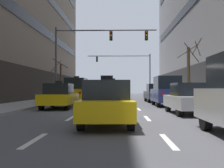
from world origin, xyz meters
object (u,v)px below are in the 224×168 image
(taxi_driving_1, at_px, (59,96))
(car_parked_1, at_px, (188,99))
(taxi_driving_0, at_px, (107,103))
(street_tree_0, at_px, (189,72))
(car_parked_2, at_px, (167,91))
(car_driving_3, at_px, (96,92))
(taxi_driving_5, at_px, (111,96))
(taxi_driving_2, at_px, (114,94))
(street_tree_1, at_px, (60,79))
(car_parked_3, at_px, (156,93))
(traffic_signal_1, at_px, (131,66))
(traffic_signal_0, at_px, (90,47))
(taxi_driving_4, at_px, (76,91))

(taxi_driving_1, xyz_separation_m, car_parked_1, (7.33, -3.45, -0.02))
(taxi_driving_0, bearing_deg, street_tree_0, 65.04)
(taxi_driving_0, xyz_separation_m, car_parked_2, (3.91, 10.33, 0.31))
(car_driving_3, distance_m, taxi_driving_5, 27.00)
(taxi_driving_2, bearing_deg, street_tree_1, 134.47)
(car_driving_3, distance_m, street_tree_0, 22.00)
(car_parked_1, height_order, car_parked_3, car_parked_3)
(taxi_driving_1, distance_m, car_parked_1, 8.10)
(taxi_driving_0, distance_m, car_parked_1, 5.73)
(car_parked_1, height_order, traffic_signal_1, traffic_signal_1)
(car_parked_2, bearing_deg, taxi_driving_0, -110.75)
(car_parked_1, xyz_separation_m, traffic_signal_1, (-1.65, 29.72, 4.17))
(car_parked_2, xyz_separation_m, traffic_signal_0, (-6.16, 4.62, 4.02))
(taxi_driving_5, bearing_deg, car_parked_1, -32.25)
(taxi_driving_0, distance_m, taxi_driving_5, 6.68)
(taxi_driving_1, bearing_deg, street_tree_1, 102.41)
(taxi_driving_4, xyz_separation_m, traffic_signal_1, (5.54, 20.40, 3.87))
(street_tree_0, bearing_deg, taxi_driving_4, -177.91)
(taxi_driving_5, height_order, car_parked_3, taxi_driving_5)
(car_parked_2, height_order, traffic_signal_1, traffic_signal_1)
(taxi_driving_0, xyz_separation_m, street_tree_1, (-6.51, 21.67, 1.62))
(car_driving_3, xyz_separation_m, street_tree_0, (9.75, -19.63, 1.94))
(car_parked_2, bearing_deg, car_parked_1, -89.99)
(taxi_driving_5, relative_size, car_parked_2, 1.02)
(car_parked_1, relative_size, car_parked_2, 0.94)
(taxi_driving_5, relative_size, street_tree_0, 0.84)
(car_driving_3, xyz_separation_m, taxi_driving_4, (0.02, -19.98, 0.30))
(taxi_driving_2, relative_size, car_driving_3, 1.03)
(traffic_signal_0, xyz_separation_m, street_tree_1, (-4.26, 6.72, -2.71))
(car_parked_2, bearing_deg, taxi_driving_2, 129.78)
(taxi_driving_2, bearing_deg, traffic_signal_1, 82.89)
(traffic_signal_0, distance_m, street_tree_1, 8.40)
(taxi_driving_2, xyz_separation_m, car_parked_1, (3.99, -10.94, -0.02))
(traffic_signal_0, bearing_deg, taxi_driving_1, -99.05)
(taxi_driving_2, relative_size, taxi_driving_5, 0.95)
(taxi_driving_2, distance_m, taxi_driving_4, 3.59)
(taxi_driving_2, xyz_separation_m, traffic_signal_0, (-2.18, -0.17, 4.31))
(car_parked_2, bearing_deg, taxi_driving_5, -137.32)
(car_parked_1, relative_size, car_parked_3, 0.91)
(taxi_driving_1, xyz_separation_m, taxi_driving_5, (3.37, -0.95, 0.05))
(car_driving_3, relative_size, traffic_signal_0, 0.45)
(car_parked_1, bearing_deg, taxi_driving_1, 154.80)
(taxi_driving_1, height_order, taxi_driving_4, taxi_driving_4)
(taxi_driving_0, height_order, traffic_signal_0, traffic_signal_0)
(taxi_driving_0, distance_m, car_parked_3, 16.49)
(car_driving_3, height_order, car_parked_2, car_parked_2)
(car_parked_3, xyz_separation_m, street_tree_1, (-10.42, 5.65, 1.54))
(taxi_driving_4, bearing_deg, taxi_driving_2, 26.82)
(car_parked_3, relative_size, traffic_signal_1, 0.45)
(taxi_driving_2, height_order, car_parked_2, car_parked_2)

